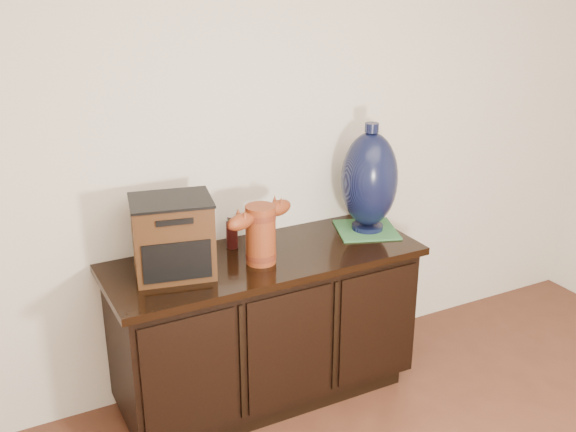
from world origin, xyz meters
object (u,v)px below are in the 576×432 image
tv_radio (173,237)px  lamp_base (369,180)px  spray_can (232,232)px  terracotta_vessel (261,231)px  sideboard (265,326)px

tv_radio → lamp_base: (1.01, 0.03, 0.10)m
tv_radio → lamp_base: size_ratio=0.72×
tv_radio → spray_can: size_ratio=2.42×
spray_can → tv_radio: bearing=-156.9°
terracotta_vessel → lamp_base: size_ratio=0.70×
sideboard → spray_can: (-0.09, 0.16, 0.45)m
sideboard → terracotta_vessel: size_ratio=3.88×
tv_radio → spray_can: tv_radio is taller
sideboard → lamp_base: (0.59, 0.04, 0.63)m
lamp_base → spray_can: (-0.68, 0.11, -0.19)m
terracotta_vessel → tv_radio: 0.38m
sideboard → lamp_base: lamp_base is taller
terracotta_vessel → spray_can: size_ratio=2.35×
terracotta_vessel → spray_can: 0.23m
tv_radio → lamp_base: 1.02m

